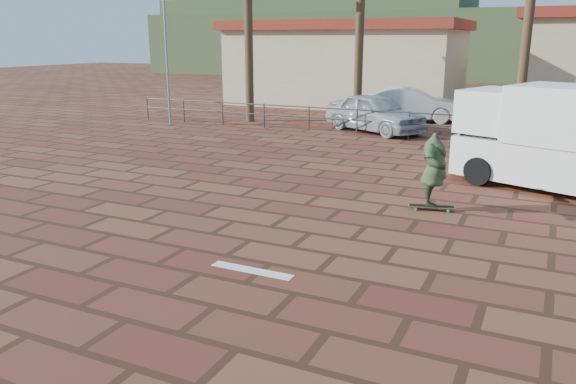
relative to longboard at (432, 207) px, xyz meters
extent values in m
plane|color=brown|center=(-2.61, -3.31, -0.08)|extent=(120.00, 120.00, 0.00)
cube|color=white|center=(-1.91, -4.51, -0.08)|extent=(1.40, 0.22, 0.01)
cylinder|color=#47494F|center=(-14.61, 8.69, 0.42)|extent=(0.06, 0.06, 1.00)
cylinder|color=#47494F|center=(-12.61, 8.69, 0.42)|extent=(0.06, 0.06, 1.00)
cylinder|color=#47494F|center=(-10.61, 8.69, 0.42)|extent=(0.06, 0.06, 1.00)
cylinder|color=#47494F|center=(-8.61, 8.69, 0.42)|extent=(0.06, 0.06, 1.00)
cylinder|color=#47494F|center=(-6.61, 8.69, 0.42)|extent=(0.06, 0.06, 1.00)
cylinder|color=#47494F|center=(-4.61, 8.69, 0.42)|extent=(0.06, 0.06, 1.00)
cylinder|color=#47494F|center=(-2.61, 8.69, 0.42)|extent=(0.06, 0.06, 1.00)
cylinder|color=#47494F|center=(-0.61, 8.69, 0.42)|extent=(0.06, 0.06, 1.00)
cylinder|color=#47494F|center=(1.39, 8.69, 0.42)|extent=(0.06, 0.06, 1.00)
cylinder|color=#47494F|center=(-2.61, 8.69, 0.87)|extent=(24.00, 0.05, 0.05)
cylinder|color=#47494F|center=(-2.61, 8.69, 0.47)|extent=(24.00, 0.05, 0.05)
cylinder|color=gray|center=(-12.61, 7.69, 3.92)|extent=(0.10, 0.10, 8.00)
cylinder|color=brown|center=(-10.11, 10.19, 3.42)|extent=(0.36, 0.36, 7.00)
cylinder|color=brown|center=(-5.61, 11.69, 4.02)|extent=(0.36, 0.36, 8.20)
cylinder|color=brown|center=(0.89, 12.19, 3.17)|extent=(0.36, 0.36, 6.50)
cube|color=beige|center=(-8.61, 18.69, 1.92)|extent=(12.00, 7.00, 4.00)
cube|color=maroon|center=(-8.61, 18.69, 4.17)|extent=(12.60, 7.60, 0.50)
cube|color=#384C28|center=(-2.61, 46.69, 2.92)|extent=(70.00, 18.00, 6.00)
cube|color=#384C28|center=(-24.61, 52.69, 3.92)|extent=(35.00, 14.00, 8.00)
cube|color=olive|center=(0.00, 0.00, 0.01)|extent=(1.00, 0.45, 0.02)
cube|color=black|center=(0.00, 0.00, 0.02)|extent=(0.96, 0.42, 0.00)
cube|color=silver|center=(-0.33, -0.08, -0.02)|extent=(0.09, 0.17, 0.03)
cube|color=silver|center=(0.33, 0.08, -0.02)|extent=(0.09, 0.17, 0.03)
cylinder|color=green|center=(-0.30, -0.18, -0.05)|extent=(0.07, 0.04, 0.06)
cylinder|color=green|center=(-0.35, 0.01, -0.05)|extent=(0.07, 0.04, 0.06)
cylinder|color=green|center=(0.35, -0.01, -0.05)|extent=(0.07, 0.04, 0.06)
cylinder|color=green|center=(0.30, 0.18, -0.05)|extent=(0.07, 0.04, 0.06)
imported|color=#354826|center=(0.00, 0.00, 0.81)|extent=(0.81, 2.00, 1.58)
cube|color=white|center=(2.44, 3.02, 0.59)|extent=(5.20, 3.48, 0.98)
cube|color=white|center=(0.84, 3.59, 1.71)|extent=(2.01, 2.33, 1.07)
cube|color=black|center=(0.29, 3.79, 1.31)|extent=(0.56, 1.45, 0.58)
cylinder|color=black|center=(0.61, 2.68, 0.28)|extent=(0.76, 0.48, 0.71)
cylinder|color=black|center=(1.24, 4.44, 0.28)|extent=(0.76, 0.48, 0.71)
imported|color=#ADAFB4|center=(-4.22, 9.69, 0.67)|extent=(4.72, 3.62, 1.50)
imported|color=silver|center=(-3.61, 13.19, 0.66)|extent=(4.71, 2.56, 1.47)
camera|label=1|loc=(2.14, -11.73, 3.48)|focal=35.00mm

